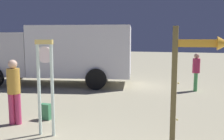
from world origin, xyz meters
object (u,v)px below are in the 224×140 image
arrow_sign (192,69)px  backpack (46,112)px  person_distant (196,70)px  standing_clock (45,79)px  box_truck_near (66,52)px  person_near_clock (14,89)px

arrow_sign → backpack: arrow_sign is taller
backpack → person_distant: size_ratio=0.27×
standing_clock → backpack: (-0.64, 0.92, -1.07)m
arrow_sign → box_truck_near: (-5.69, 5.58, -0.05)m
person_distant → box_truck_near: 5.89m
arrow_sign → box_truck_near: 7.96m
backpack → box_truck_near: (-2.01, 4.83, 1.32)m
person_near_clock → backpack: (0.52, 0.56, -0.70)m
person_near_clock → box_truck_near: box_truck_near is taller
standing_clock → person_near_clock: (-1.16, 0.36, -0.36)m
person_distant → person_near_clock: bearing=-127.6°
arrow_sign → person_distant: arrow_sign is taller
standing_clock → box_truck_near: (-2.65, 5.75, 0.26)m
person_near_clock → person_distant: person_near_clock is taller
backpack → person_distant: person_distant is taller
person_near_clock → box_truck_near: bearing=105.5°
standing_clock → box_truck_near: bearing=114.8°
box_truck_near → person_distant: bearing=2.6°
standing_clock → backpack: standing_clock is taller
standing_clock → person_distant: (3.19, 6.01, -0.40)m
standing_clock → person_near_clock: bearing=162.9°
person_distant → box_truck_near: box_truck_near is taller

